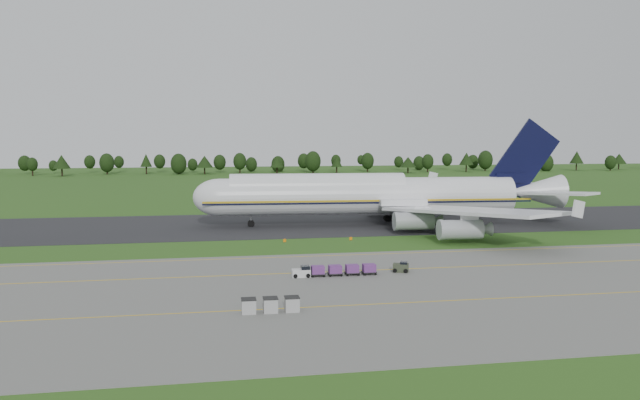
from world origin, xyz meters
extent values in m
plane|color=#284F17|center=(0.00, 0.00, 0.00)|extent=(600.00, 600.00, 0.00)
cube|color=#62625E|center=(0.00, -34.00, 0.03)|extent=(300.00, 52.00, 0.06)
cube|color=black|center=(0.00, 28.00, 0.04)|extent=(300.00, 40.00, 0.08)
cube|color=gold|center=(0.00, -22.00, 0.07)|extent=(300.00, 0.25, 0.01)
cube|color=gold|center=(0.00, -40.00, 0.07)|extent=(300.00, 0.20, 0.01)
cube|color=gold|center=(0.00, -10.00, 0.07)|extent=(120.00, 0.20, 0.01)
cylinder|color=black|center=(-103.65, 221.57, 1.89)|extent=(0.70, 0.70, 3.77)
sphere|color=#1F3613|center=(-103.65, 221.57, 5.76)|extent=(5.23, 5.23, 5.23)
cylinder|color=black|center=(-88.44, 215.74, 1.90)|extent=(0.70, 0.70, 3.80)
cone|color=#1F3613|center=(-88.44, 215.74, 7.18)|extent=(8.31, 8.31, 6.76)
cylinder|color=black|center=(-68.86, 226.76, 1.97)|extent=(0.70, 0.70, 3.95)
sphere|color=#1F3613|center=(-68.86, 226.76, 6.03)|extent=(7.52, 7.52, 7.52)
cylinder|color=black|center=(-49.15, 225.96, 1.91)|extent=(0.70, 0.70, 3.83)
cone|color=#1F3613|center=(-49.15, 225.96, 7.23)|extent=(6.01, 6.01, 6.80)
cylinder|color=black|center=(-32.46, 222.01, 1.79)|extent=(0.70, 0.70, 3.57)
sphere|color=#1F3613|center=(-32.46, 222.01, 5.45)|extent=(8.18, 8.18, 8.18)
cylinder|color=black|center=(-19.24, 221.30, 1.73)|extent=(0.70, 0.70, 3.46)
cone|color=#1F3613|center=(-19.24, 221.30, 6.53)|extent=(8.82, 8.82, 6.15)
cylinder|color=black|center=(-0.80, 226.09, 2.08)|extent=(0.70, 0.70, 4.17)
sphere|color=#1F3613|center=(-0.80, 226.09, 6.37)|extent=(6.94, 6.94, 6.94)
cylinder|color=black|center=(18.26, 218.41, 1.69)|extent=(0.70, 0.70, 3.37)
cone|color=#1F3613|center=(18.26, 218.41, 6.37)|extent=(7.25, 7.25, 6.00)
cylinder|color=black|center=(37.45, 218.23, 2.10)|extent=(0.70, 0.70, 4.19)
sphere|color=#1F3613|center=(37.45, 218.23, 6.40)|extent=(8.37, 8.37, 8.37)
cylinder|color=black|center=(50.50, 219.02, 1.68)|extent=(0.70, 0.70, 3.35)
cone|color=#1F3613|center=(50.50, 219.02, 6.33)|extent=(5.99, 5.99, 5.96)
cylinder|color=black|center=(69.71, 227.81, 1.97)|extent=(0.70, 0.70, 3.94)
sphere|color=#1F3613|center=(69.71, 227.81, 6.02)|extent=(7.04, 7.04, 7.04)
cylinder|color=black|center=(88.23, 212.75, 1.56)|extent=(0.70, 0.70, 3.11)
cone|color=#1F3613|center=(88.23, 212.75, 5.88)|extent=(8.98, 8.98, 5.53)
cylinder|color=black|center=(101.19, 218.13, 1.91)|extent=(0.70, 0.70, 3.81)
sphere|color=#1F3613|center=(101.19, 218.13, 5.83)|extent=(6.41, 6.41, 6.41)
cylinder|color=black|center=(123.67, 218.26, 1.93)|extent=(0.70, 0.70, 3.86)
cone|color=#1F3613|center=(123.67, 218.26, 7.29)|extent=(7.88, 7.88, 6.86)
cylinder|color=black|center=(138.47, 226.06, 2.04)|extent=(0.70, 0.70, 4.09)
sphere|color=#1F3613|center=(138.47, 226.06, 6.25)|extent=(8.29, 8.29, 8.29)
cylinder|color=black|center=(158.76, 222.17, 1.52)|extent=(0.70, 0.70, 3.05)
cone|color=#1F3613|center=(158.76, 222.17, 5.76)|extent=(7.96, 7.96, 5.42)
cylinder|color=black|center=(171.33, 217.52, 1.49)|extent=(0.70, 0.70, 2.99)
sphere|color=#1F3613|center=(171.33, 217.52, 4.56)|extent=(7.82, 7.82, 7.82)
cylinder|color=black|center=(191.82, 220.39, 2.01)|extent=(0.70, 0.70, 4.03)
cone|color=#1F3613|center=(191.82, 220.39, 7.60)|extent=(7.76, 7.76, 7.16)
cylinder|color=black|center=(210.01, 215.44, 1.56)|extent=(0.70, 0.70, 3.12)
sphere|color=#1F3613|center=(210.01, 215.44, 4.77)|extent=(6.18, 6.18, 6.18)
cylinder|color=black|center=(223.05, 226.25, 1.71)|extent=(0.70, 0.70, 3.41)
cone|color=#1F3613|center=(223.05, 226.25, 6.45)|extent=(8.53, 8.53, 6.07)
cylinder|color=silver|center=(18.35, 23.90, 6.46)|extent=(64.95, 11.86, 8.02)
cylinder|color=silver|center=(7.23, 24.56, 8.35)|extent=(38.17, 8.50, 6.25)
sphere|color=silver|center=(-13.89, 25.83, 6.46)|extent=(8.02, 8.02, 8.02)
cone|color=silver|center=(56.70, 21.60, 7.02)|extent=(12.68, 8.33, 7.62)
cube|color=gold|center=(18.11, 19.87, 5.79)|extent=(71.14, 4.32, 0.39)
cube|color=silver|center=(32.03, 1.77, 5.46)|extent=(24.82, 39.23, 0.61)
cube|color=silver|center=(34.57, 44.23, 5.46)|extent=(28.30, 38.45, 0.61)
cylinder|color=#969A9E|center=(24.12, 9.50, 2.67)|extent=(7.99, 4.02, 3.56)
cylinder|color=#969A9E|center=(28.75, -3.05, 2.67)|extent=(7.99, 4.02, 3.56)
cylinder|color=#969A9E|center=(25.80, 37.51, 2.67)|extent=(7.99, 4.02, 3.56)
cylinder|color=#969A9E|center=(31.89, 49.41, 2.67)|extent=(7.99, 4.02, 3.56)
cube|color=black|center=(53.93, 21.77, 14.51)|extent=(16.25, 1.58, 17.88)
cube|color=silver|center=(57.87, 13.17, 7.35)|extent=(12.30, 15.64, 0.50)
cube|color=silver|center=(58.86, 29.84, 7.35)|extent=(13.38, 15.35, 0.50)
cylinder|color=slate|center=(-7.22, 25.43, 1.22)|extent=(0.40, 0.40, 2.45)
cylinder|color=black|center=(-7.22, 25.43, 0.72)|extent=(1.50, 1.09, 1.45)
cylinder|color=slate|center=(24.72, 18.50, 1.22)|extent=(0.40, 0.40, 2.45)
cylinder|color=black|center=(24.72, 18.50, 0.72)|extent=(1.50, 1.09, 1.45)
cylinder|color=slate|center=(25.32, 28.50, 1.22)|extent=(0.40, 0.40, 2.45)
cylinder|color=black|center=(25.32, 28.50, 0.72)|extent=(1.50, 1.09, 1.45)
cube|color=silver|center=(-3.39, -24.60, 0.60)|extent=(2.54, 1.37, 1.08)
cylinder|color=black|center=(-4.27, -25.29, 0.35)|extent=(0.59, 0.22, 0.59)
cube|color=black|center=(-1.05, -24.60, 0.40)|extent=(1.96, 1.47, 0.12)
cube|color=#5B2A6D|center=(-1.05, -24.60, 0.99)|extent=(1.76, 1.37, 1.08)
cylinder|color=black|center=(-1.83, -25.29, 0.23)|extent=(0.33, 0.15, 0.33)
cube|color=black|center=(1.40, -24.60, 0.40)|extent=(1.96, 1.47, 0.12)
cube|color=#5B2A6D|center=(1.40, -24.60, 0.99)|extent=(1.76, 1.37, 1.08)
cylinder|color=black|center=(0.62, -25.29, 0.23)|extent=(0.33, 0.15, 0.33)
cube|color=black|center=(3.84, -24.60, 0.40)|extent=(1.96, 1.47, 0.12)
cube|color=#5B2A6D|center=(3.84, -24.60, 0.99)|extent=(1.76, 1.37, 1.08)
cylinder|color=black|center=(3.06, -25.29, 0.23)|extent=(0.33, 0.15, 0.33)
cube|color=black|center=(6.29, -24.60, 0.40)|extent=(1.96, 1.47, 0.12)
cube|color=#5B2A6D|center=(6.29, -24.60, 0.99)|extent=(1.76, 1.37, 1.08)
cylinder|color=black|center=(5.51, -25.29, 0.23)|extent=(0.33, 0.15, 0.33)
cylinder|color=black|center=(-3.39, -24.60, 0.35)|extent=(0.59, 0.22, 0.59)
cube|color=#323928|center=(11.16, -23.85, 0.66)|extent=(2.51, 2.03, 1.20)
cylinder|color=black|center=(10.39, -24.51, 0.36)|extent=(0.61, 0.22, 0.61)
cylinder|color=black|center=(11.92, -23.20, 0.36)|extent=(0.61, 0.22, 0.61)
cube|color=#A1A1A1|center=(-11.57, -41.24, 0.83)|extent=(1.55, 1.55, 1.55)
cube|color=black|center=(-11.57, -41.24, 1.64)|extent=(1.64, 1.64, 0.08)
cube|color=#A1A1A1|center=(-9.17, -41.24, 0.83)|extent=(1.55, 1.55, 1.55)
cube|color=black|center=(-9.17, -41.24, 1.64)|extent=(1.64, 1.64, 0.08)
cube|color=#A1A1A1|center=(-6.77, -41.24, 0.83)|extent=(1.55, 1.55, 1.55)
cube|color=black|center=(-6.77, -41.24, 1.64)|extent=(1.64, 1.64, 0.08)
cube|color=orange|center=(-2.31, 4.58, 0.30)|extent=(0.50, 0.12, 0.60)
cube|color=black|center=(-2.31, 4.58, 0.02)|extent=(0.30, 0.30, 0.04)
cube|color=orange|center=(10.19, 4.58, 0.30)|extent=(0.50, 0.12, 0.60)
cube|color=black|center=(10.19, 4.58, 0.02)|extent=(0.30, 0.30, 0.04)
camera|label=1|loc=(-15.25, -108.50, 19.38)|focal=35.00mm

